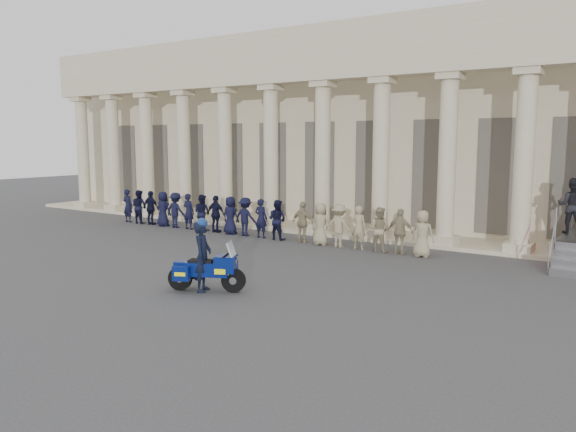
% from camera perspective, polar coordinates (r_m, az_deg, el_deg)
% --- Properties ---
extents(ground, '(90.00, 90.00, 0.00)m').
position_cam_1_polar(ground, '(16.40, -6.78, -6.19)').
color(ground, '#3E3E40').
rests_on(ground, ground).
extents(building, '(40.00, 12.50, 9.00)m').
position_cam_1_polar(building, '(28.78, 12.66, 8.72)').
color(building, '#C4B593').
rests_on(building, ground).
extents(officer_rank, '(15.39, 0.60, 1.59)m').
position_cam_1_polar(officer_rank, '(22.99, -3.88, -0.13)').
color(officer_rank, black).
rests_on(officer_rank, ground).
extents(motorcycle, '(1.95, 1.27, 1.34)m').
position_cam_1_polar(motorcycle, '(14.84, -8.22, -5.41)').
color(motorcycle, black).
rests_on(motorcycle, ground).
extents(rider, '(0.68, 0.80, 1.94)m').
position_cam_1_polar(rider, '(14.79, -8.67, -3.95)').
color(rider, black).
rests_on(rider, ground).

